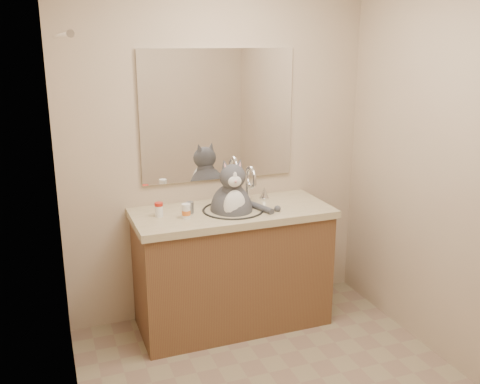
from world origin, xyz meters
name	(u,v)px	position (x,y,z in m)	size (l,w,h in m)	color
room	(298,198)	(0.00, 0.00, 1.20)	(2.22, 2.52, 2.42)	gray
vanity	(232,265)	(0.00, 0.96, 0.44)	(1.34, 0.59, 1.12)	brown
mirror	(218,116)	(0.00, 1.24, 1.45)	(1.10, 0.02, 0.90)	white
shower_curtain	(79,251)	(-1.05, 0.10, 1.03)	(0.02, 1.30, 1.93)	beige
cat	(232,207)	(-0.01, 0.94, 0.87)	(0.40, 0.37, 0.57)	#424247
pill_bottle_redcap	(159,209)	(-0.49, 0.99, 0.90)	(0.06, 0.06, 0.09)	white
pill_bottle_orange	(186,211)	(-0.34, 0.89, 0.90)	(0.06, 0.06, 0.10)	white
grey_canister	(190,208)	(-0.29, 0.99, 0.89)	(0.06, 0.06, 0.08)	slate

